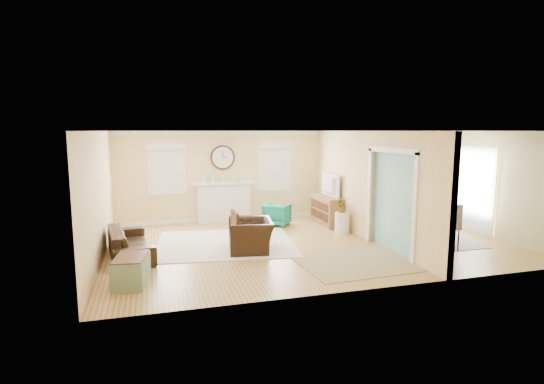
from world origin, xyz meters
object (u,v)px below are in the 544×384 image
(credenza, at_px, (327,210))
(dining_table, at_px, (415,224))
(green_chair, at_px, (277,214))
(sofa, at_px, (130,243))
(eames_chair, at_px, (251,235))

(credenza, height_order, dining_table, credenza)
(green_chair, relative_size, dining_table, 0.36)
(green_chair, distance_m, credenza, 1.42)
(credenza, bearing_deg, sofa, -161.40)
(eames_chair, relative_size, credenza, 0.75)
(eames_chair, distance_m, green_chair, 2.61)
(sofa, height_order, eames_chair, eames_chair)
(eames_chair, relative_size, green_chair, 1.58)
(credenza, relative_size, dining_table, 0.76)
(dining_table, bearing_deg, green_chair, 50.37)
(sofa, distance_m, green_chair, 4.28)
(eames_chair, height_order, green_chair, eames_chair)
(eames_chair, bearing_deg, credenza, 135.66)
(green_chair, bearing_deg, eames_chair, 97.54)
(sofa, bearing_deg, credenza, -79.44)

